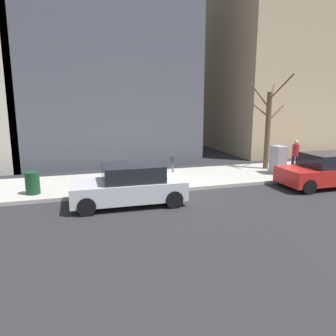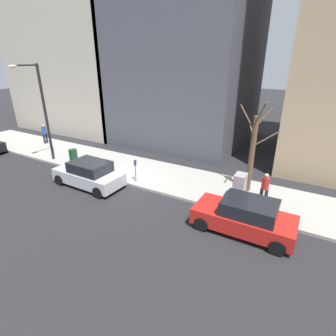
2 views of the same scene
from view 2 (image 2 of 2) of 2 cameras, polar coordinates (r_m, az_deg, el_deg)
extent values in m
plane|color=#232326|center=(15.85, -9.60, -3.51)|extent=(120.00, 120.00, 0.00)
cube|color=#9E9B93|center=(17.26, -5.48, -0.77)|extent=(4.00, 36.00, 0.15)
cube|color=red|center=(11.83, 16.02, -10.72)|extent=(1.82, 4.21, 0.70)
cube|color=black|center=(11.46, 17.34, -8.23)|extent=(1.61, 2.21, 0.60)
cylinder|color=black|center=(11.65, 7.27, -11.98)|extent=(0.22, 0.64, 0.64)
cylinder|color=black|center=(13.00, 10.25, -8.18)|extent=(0.22, 0.64, 0.64)
cylinder|color=black|center=(11.12, 22.68, -15.73)|extent=(0.22, 0.64, 0.64)
cylinder|color=black|center=(12.53, 23.89, -11.26)|extent=(0.22, 0.64, 0.64)
cube|color=#B7B7BC|center=(15.96, -16.87, -1.77)|extent=(1.88, 4.23, 0.70)
cube|color=black|center=(15.57, -16.63, 0.25)|extent=(1.64, 2.23, 0.60)
cylinder|color=black|center=(16.71, -22.52, -2.40)|extent=(0.23, 0.64, 0.64)
cylinder|color=black|center=(17.65, -18.23, -0.44)|extent=(0.23, 0.64, 0.64)
cylinder|color=black|center=(14.50, -14.97, -5.19)|extent=(0.23, 0.64, 0.64)
cylinder|color=black|center=(15.58, -10.59, -2.75)|extent=(0.23, 0.64, 0.64)
cylinder|color=black|center=(24.62, -32.33, 3.57)|extent=(0.23, 0.64, 0.64)
cylinder|color=slate|center=(15.56, -7.06, -1.13)|extent=(0.07, 0.07, 1.05)
cube|color=#2D333D|center=(15.30, -7.18, 1.19)|extent=(0.14, 0.10, 0.30)
cube|color=#A8A399|center=(14.15, 15.04, -6.30)|extent=(0.83, 0.61, 0.18)
cube|color=#939399|center=(13.83, 15.33, -3.71)|extent=(0.75, 0.55, 1.25)
cylinder|color=black|center=(20.10, -25.09, 10.53)|extent=(0.18, 0.18, 6.50)
cylinder|color=black|center=(19.35, -28.68, 19.05)|extent=(1.60, 0.10, 0.10)
ellipsoid|color=beige|center=(18.92, -30.75, 18.49)|extent=(0.56, 0.32, 0.20)
cylinder|color=brown|center=(14.50, 17.76, 2.68)|extent=(0.28, 0.28, 4.13)
cylinder|color=brown|center=(14.63, 17.87, 7.23)|extent=(0.87, 0.53, 0.71)
cylinder|color=brown|center=(14.34, 20.58, 5.97)|extent=(0.39, 1.20, 0.96)
cylinder|color=brown|center=(14.24, 20.25, 10.37)|extent=(0.67, 0.72, 1.07)
cylinder|color=brown|center=(14.30, 16.98, 10.29)|extent=(0.44, 1.02, 1.34)
cylinder|color=brown|center=(13.32, 19.48, 11.06)|extent=(1.20, 0.65, 1.32)
cylinder|color=#14381E|center=(19.65, -19.92, 2.55)|extent=(0.56, 0.56, 0.90)
cylinder|color=#1E1E2D|center=(14.02, 19.59, -5.70)|extent=(0.16, 0.16, 0.82)
cylinder|color=#1E1E2D|center=(13.97, 20.52, -5.94)|extent=(0.16, 0.16, 0.82)
cylinder|color=#A52323|center=(13.68, 20.46, -3.16)|extent=(0.36, 0.36, 0.62)
sphere|color=tan|center=(13.51, 20.70, -1.55)|extent=(0.22, 0.22, 0.22)
cylinder|color=#1E1E2D|center=(25.06, -24.89, 5.88)|extent=(0.16, 0.16, 0.82)
cylinder|color=#1E1E2D|center=(24.93, -25.33, 5.72)|extent=(0.16, 0.16, 0.82)
cylinder|color=#23478C|center=(24.82, -25.39, 7.39)|extent=(0.36, 0.36, 0.62)
sphere|color=tan|center=(24.73, -25.55, 8.32)|extent=(0.22, 0.22, 0.22)
cube|color=#4C4C56|center=(24.11, 4.29, 23.83)|extent=(10.67, 10.67, 14.84)
cube|color=#BCB29E|center=(31.96, -16.21, 30.15)|extent=(12.90, 12.90, 22.98)
camera|label=1|loc=(13.35, -65.72, -4.36)|focal=35.00mm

